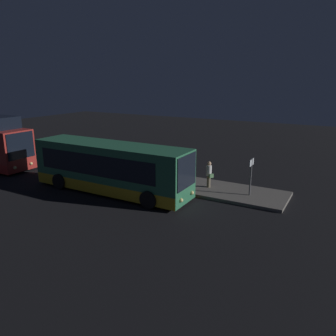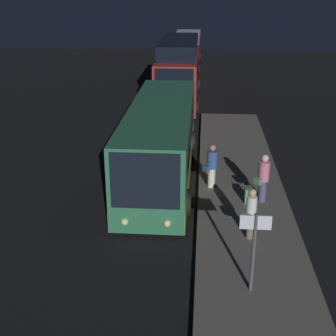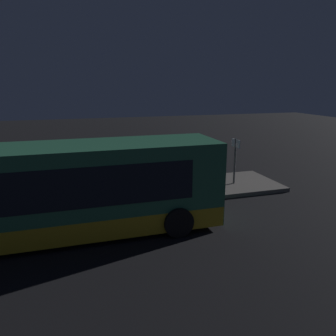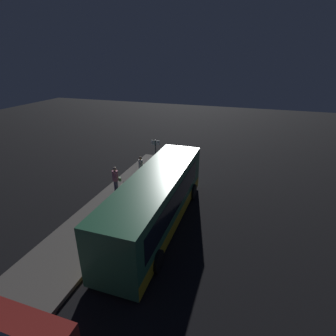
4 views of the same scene
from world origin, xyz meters
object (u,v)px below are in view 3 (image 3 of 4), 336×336
object	(u,v)px
bus_lead	(62,192)
passenger_waiting	(181,168)
passenger_with_bags	(121,168)
suitcase	(126,185)
passenger_boarding	(100,182)
sign_post	(235,155)

from	to	relation	value
bus_lead	passenger_waiting	size ratio (longest dim) A/B	6.29
passenger_with_bags	suitcase	distance (m)	0.88
passenger_boarding	passenger_with_bags	distance (m)	2.21
bus_lead	passenger_with_bags	xyz separation A→B (m)	(2.60, 4.02, -0.36)
passenger_boarding	suitcase	bearing A→B (deg)	-176.10
passenger_waiting	sign_post	xyz separation A→B (m)	(2.74, -0.19, 0.52)
passenger_with_bags	sign_post	bearing A→B (deg)	128.69
bus_lead	suitcase	xyz separation A→B (m)	(2.71, 3.50, -1.07)
bus_lead	suitcase	bearing A→B (deg)	52.28
passenger_waiting	passenger_with_bags	distance (m)	2.85
passenger_boarding	passenger_waiting	size ratio (longest dim) A/B	1.03
bus_lead	passenger_with_bags	bearing A→B (deg)	57.07
bus_lead	sign_post	bearing A→B (deg)	21.20
passenger_boarding	suitcase	distance (m)	1.98
passenger_with_bags	passenger_boarding	bearing A→B (deg)	15.81
passenger_waiting	passenger_with_bags	bearing A→B (deg)	-70.72
suitcase	sign_post	xyz separation A→B (m)	(5.39, -0.36, 1.17)
sign_post	passenger_boarding	bearing A→B (deg)	-171.46
passenger_boarding	passenger_with_bags	size ratio (longest dim) A/B	0.96
bus_lead	sign_post	size ratio (longest dim) A/B	4.73
passenger_with_bags	sign_post	size ratio (longest dim) A/B	0.81
passenger_boarding	bus_lead	bearing A→B (deg)	13.30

